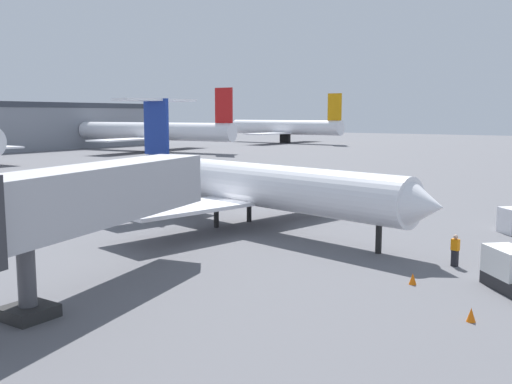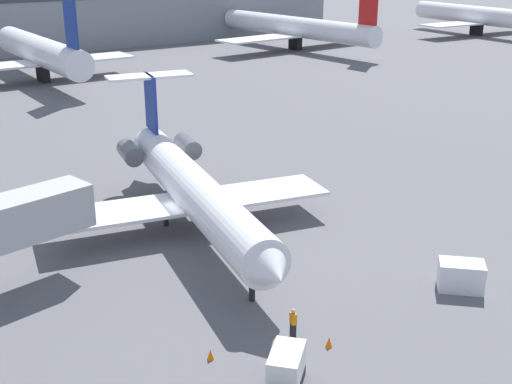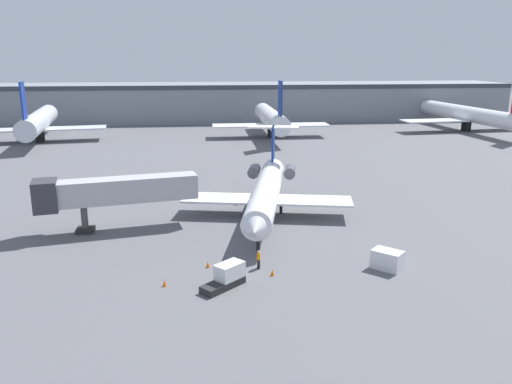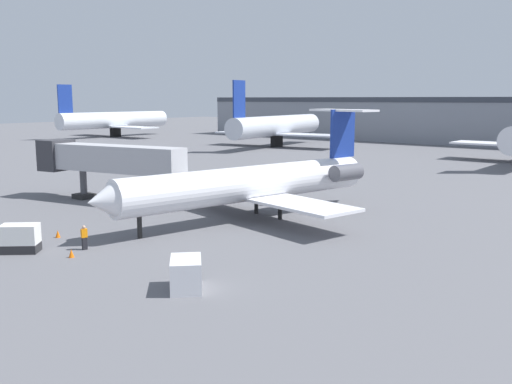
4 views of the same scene
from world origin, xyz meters
name	(u,v)px [view 2 (image 2 of 4)]	position (x,y,z in m)	size (l,w,h in m)	color
ground_plane	(187,233)	(0.00, 0.00, -0.05)	(400.00, 400.00, 0.10)	#5B5B60
regional_jet	(191,187)	(0.67, 0.34, 3.16)	(20.26, 28.85, 9.19)	white
ground_crew_marshaller	(293,323)	(-2.06, -15.01, 0.86)	(0.35, 0.45, 1.69)	black
baggage_tug_lead	(285,376)	(-5.07, -18.36, 0.84)	(3.91, 3.72, 1.90)	#262628
cargo_container_uld	(461,276)	(9.21, -16.33, 0.86)	(2.99, 2.98, 1.71)	silver
traffic_cone_near	(211,355)	(-6.54, -14.29, 0.28)	(0.36, 0.36, 0.55)	orange
traffic_cone_mid	(329,342)	(-1.07, -16.69, 0.28)	(0.36, 0.36, 0.55)	orange
parked_airliner_centre	(41,52)	(9.48, 60.78, 4.36)	(26.96, 32.08, 13.52)	white
parked_airliner_east_mid	(296,27)	(59.91, 65.59, 4.18)	(34.13, 40.35, 13.18)	white
parked_airliner_east_end	(479,16)	(106.48, 60.25, 4.25)	(29.72, 35.20, 13.31)	white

